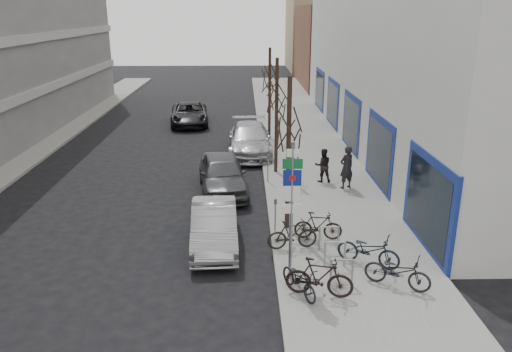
{
  "coord_description": "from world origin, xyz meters",
  "views": [
    {
      "loc": [
        1.12,
        -12.81,
        7.52
      ],
      "look_at": [
        1.5,
        3.76,
        2.0
      ],
      "focal_mm": 35.0,
      "sensor_mm": 36.0,
      "label": 1
    }
  ],
  "objects_px": {
    "highway_sign_pole": "(292,203)",
    "bike_mid_curb": "(369,247)",
    "tree_mid": "(277,89)",
    "pedestrian_far": "(323,165)",
    "tree_near": "(289,118)",
    "pedestrian_near": "(347,167)",
    "tree_far": "(270,72)",
    "bike_far_curb": "(398,269)",
    "bike_far_inner": "(318,225)",
    "parked_car_back": "(250,139)",
    "parked_car_front": "(214,226)",
    "bike_near_right": "(319,277)",
    "meter_mid": "(268,165)",
    "bike_mid_inner": "(292,234)",
    "parked_car_mid": "(222,174)",
    "meter_front": "(275,213)",
    "bike_near_left": "(299,277)",
    "bike_rack": "(335,251)",
    "meter_back": "(263,136)",
    "lane_car": "(189,114)"
  },
  "relations": [
    {
      "from": "tree_mid",
      "to": "pedestrian_far",
      "type": "relative_size",
      "value": 3.53
    },
    {
      "from": "tree_far",
      "to": "meter_mid",
      "type": "bearing_deg",
      "value": -93.22
    },
    {
      "from": "bike_far_inner",
      "to": "parked_car_mid",
      "type": "distance_m",
      "value": 6.16
    },
    {
      "from": "tree_far",
      "to": "bike_mid_inner",
      "type": "height_order",
      "value": "tree_far"
    },
    {
      "from": "tree_mid",
      "to": "pedestrian_far",
      "type": "xyz_separation_m",
      "value": [
        2.02,
        -1.54,
        -3.18
      ]
    },
    {
      "from": "tree_far",
      "to": "parked_car_back",
      "type": "height_order",
      "value": "tree_far"
    },
    {
      "from": "bike_mid_curb",
      "to": "meter_mid",
      "type": "bearing_deg",
      "value": 48.14
    },
    {
      "from": "tree_near",
      "to": "parked_car_front",
      "type": "distance_m",
      "value": 4.37
    },
    {
      "from": "pedestrian_far",
      "to": "parked_car_mid",
      "type": "bearing_deg",
      "value": 6.49
    },
    {
      "from": "highway_sign_pole",
      "to": "meter_front",
      "type": "height_order",
      "value": "highway_sign_pole"
    },
    {
      "from": "tree_mid",
      "to": "tree_far",
      "type": "bearing_deg",
      "value": 90.0
    },
    {
      "from": "bike_near_left",
      "to": "parked_car_mid",
      "type": "xyz_separation_m",
      "value": [
        -2.43,
        8.53,
        0.17
      ]
    },
    {
      "from": "highway_sign_pole",
      "to": "bike_mid_curb",
      "type": "relative_size",
      "value": 2.18
    },
    {
      "from": "meter_mid",
      "to": "bike_near_right",
      "type": "relative_size",
      "value": 0.68
    },
    {
      "from": "bike_far_curb",
      "to": "parked_car_back",
      "type": "bearing_deg",
      "value": 44.29
    },
    {
      "from": "bike_near_left",
      "to": "tree_mid",
      "type": "bearing_deg",
      "value": 63.05
    },
    {
      "from": "bike_near_right",
      "to": "bike_mid_inner",
      "type": "relative_size",
      "value": 1.12
    },
    {
      "from": "bike_mid_curb",
      "to": "parked_car_back",
      "type": "relative_size",
      "value": 0.34
    },
    {
      "from": "bike_far_inner",
      "to": "parked_car_back",
      "type": "relative_size",
      "value": 0.29
    },
    {
      "from": "meter_mid",
      "to": "pedestrian_far",
      "type": "distance_m",
      "value": 2.47
    },
    {
      "from": "bike_near_left",
      "to": "parked_car_mid",
      "type": "height_order",
      "value": "parked_car_mid"
    },
    {
      "from": "bike_mid_curb",
      "to": "bike_far_curb",
      "type": "distance_m",
      "value": 1.37
    },
    {
      "from": "tree_far",
      "to": "pedestrian_near",
      "type": "xyz_separation_m",
      "value": [
        2.9,
        -8.92,
        -3.01
      ]
    },
    {
      "from": "bike_far_inner",
      "to": "parked_car_back",
      "type": "bearing_deg",
      "value": 19.86
    },
    {
      "from": "bike_mid_inner",
      "to": "lane_car",
      "type": "bearing_deg",
      "value": 7.39
    },
    {
      "from": "tree_mid",
      "to": "parked_car_front",
      "type": "bearing_deg",
      "value": -108.44
    },
    {
      "from": "tree_mid",
      "to": "bike_mid_inner",
      "type": "bearing_deg",
      "value": -89.76
    },
    {
      "from": "bike_far_inner",
      "to": "bike_far_curb",
      "type": "bearing_deg",
      "value": -141.61
    },
    {
      "from": "meter_back",
      "to": "parked_car_mid",
      "type": "xyz_separation_m",
      "value": [
        -2.01,
        -6.37,
        -0.1
      ]
    },
    {
      "from": "tree_near",
      "to": "pedestrian_near",
      "type": "relative_size",
      "value": 2.92
    },
    {
      "from": "parked_car_front",
      "to": "pedestrian_near",
      "type": "xyz_separation_m",
      "value": [
        5.42,
        5.14,
        0.39
      ]
    },
    {
      "from": "tree_near",
      "to": "pedestrian_near",
      "type": "bearing_deg",
      "value": 54.6
    },
    {
      "from": "bike_mid_inner",
      "to": "pedestrian_near",
      "type": "distance_m",
      "value": 6.44
    },
    {
      "from": "meter_back",
      "to": "parked_car_front",
      "type": "bearing_deg",
      "value": -100.16
    },
    {
      "from": "bike_rack",
      "to": "parked_car_mid",
      "type": "height_order",
      "value": "parked_car_mid"
    },
    {
      "from": "lane_car",
      "to": "meter_back",
      "type": "bearing_deg",
      "value": -61.84
    },
    {
      "from": "bike_far_curb",
      "to": "parked_car_mid",
      "type": "height_order",
      "value": "parked_car_mid"
    },
    {
      "from": "bike_far_inner",
      "to": "parked_car_front",
      "type": "xyz_separation_m",
      "value": [
        -3.49,
        -0.08,
        0.06
      ]
    },
    {
      "from": "tree_far",
      "to": "bike_near_left",
      "type": "height_order",
      "value": "tree_far"
    },
    {
      "from": "bike_rack",
      "to": "bike_mid_curb",
      "type": "relative_size",
      "value": 1.17
    },
    {
      "from": "bike_near_right",
      "to": "bike_far_curb",
      "type": "xyz_separation_m",
      "value": [
        2.24,
        0.41,
        0.0
      ]
    },
    {
      "from": "tree_mid",
      "to": "bike_near_right",
      "type": "bearing_deg",
      "value": -87.41
    },
    {
      "from": "meter_mid",
      "to": "bike_far_inner",
      "type": "xyz_separation_m",
      "value": [
        1.42,
        -5.98,
        -0.27
      ]
    },
    {
      "from": "meter_mid",
      "to": "bike_far_curb",
      "type": "height_order",
      "value": "meter_mid"
    },
    {
      "from": "tree_mid",
      "to": "bike_far_curb",
      "type": "xyz_separation_m",
      "value": [
        2.74,
        -10.61,
        -3.39
      ]
    },
    {
      "from": "meter_mid",
      "to": "bike_near_left",
      "type": "bearing_deg",
      "value": -87.45
    },
    {
      "from": "meter_mid",
      "to": "bike_mid_inner",
      "type": "distance_m",
      "value": 6.7
    },
    {
      "from": "lane_car",
      "to": "bike_rack",
      "type": "bearing_deg",
      "value": -78.24
    },
    {
      "from": "tree_near",
      "to": "bike_near_right",
      "type": "distance_m",
      "value": 5.67
    },
    {
      "from": "tree_near",
      "to": "bike_near_right",
      "type": "height_order",
      "value": "tree_near"
    }
  ]
}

